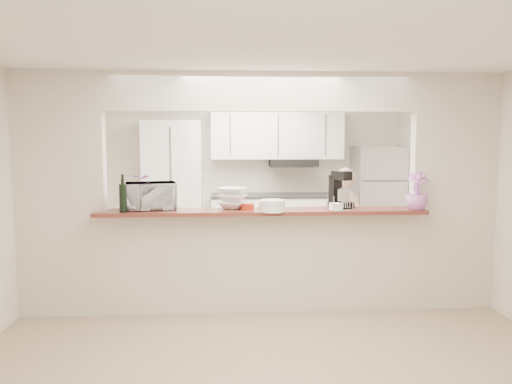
{
  "coord_description": "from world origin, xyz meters",
  "views": [
    {
      "loc": [
        -0.36,
        -5.16,
        1.82
      ],
      "look_at": [
        -0.04,
        0.3,
        1.24
      ],
      "focal_mm": 35.0,
      "sensor_mm": 36.0,
      "label": 1
    }
  ],
  "objects": [
    {
      "name": "floor",
      "position": [
        0.0,
        0.0,
        0.0
      ],
      "size": [
        6.0,
        6.0,
        0.0
      ],
      "primitive_type": "plane",
      "color": "#9C846A",
      "rests_on": "ground"
    },
    {
      "name": "tile_overlay",
      "position": [
        0.0,
        1.55,
        0.01
      ],
      "size": [
        5.0,
        2.9,
        0.01
      ],
      "primitive_type": "cube",
      "color": "silver",
      "rests_on": "floor"
    },
    {
      "name": "partition",
      "position": [
        0.0,
        0.0,
        1.48
      ],
      "size": [
        5.0,
        0.15,
        2.5
      ],
      "color": "beige",
      "rests_on": "floor"
    },
    {
      "name": "bar_counter",
      "position": [
        0.0,
        -0.0,
        0.58
      ],
      "size": [
        3.4,
        0.38,
        1.09
      ],
      "color": "beige",
      "rests_on": "floor"
    },
    {
      "name": "kitchen_cabinets",
      "position": [
        -0.19,
        2.72,
        0.97
      ],
      "size": [
        3.15,
        0.62,
        2.25
      ],
      "color": "white",
      "rests_on": "floor"
    },
    {
      "name": "refrigerator",
      "position": [
        2.05,
        2.65,
        0.85
      ],
      "size": [
        0.75,
        0.7,
        1.7
      ],
      "primitive_type": "cube",
      "color": "#BCBDC2",
      "rests_on": "floor"
    },
    {
      "name": "flower_left",
      "position": [
        -1.3,
        0.05,
        1.27
      ],
      "size": [
        0.37,
        0.33,
        0.37
      ],
      "primitive_type": "imported",
      "rotation": [
        0.0,
        0.0,
        0.12
      ],
      "color": "#D16EAA",
      "rests_on": "bar_counter"
    },
    {
      "name": "wine_bottle_a",
      "position": [
        -1.39,
        -0.15,
        1.24
      ],
      "size": [
        0.08,
        0.08,
        0.38
      ],
      "color": "black",
      "rests_on": "bar_counter"
    },
    {
      "name": "wine_bottle_b",
      "position": [
        -1.4,
        -0.15,
        1.22
      ],
      "size": [
        0.07,
        0.07,
        0.33
      ],
      "color": "black",
      "rests_on": "bar_counter"
    },
    {
      "name": "toaster_oven",
      "position": [
        -1.15,
        0.05,
        1.23
      ],
      "size": [
        0.57,
        0.44,
        0.28
      ],
      "primitive_type": "imported",
      "rotation": [
        0.0,
        0.0,
        0.22
      ],
      "color": "#B9BABF",
      "rests_on": "bar_counter"
    },
    {
      "name": "serving_bowls",
      "position": [
        -0.3,
        0.05,
        1.2
      ],
      "size": [
        0.38,
        0.38,
        0.22
      ],
      "primitive_type": "imported",
      "rotation": [
        0.0,
        0.0,
        -0.37
      ],
      "color": "white",
      "rests_on": "bar_counter"
    },
    {
      "name": "plate_stack_a",
      "position": [
        0.1,
        -0.19,
        1.15
      ],
      "size": [
        0.26,
        0.26,
        0.12
      ],
      "color": "white",
      "rests_on": "bar_counter"
    },
    {
      "name": "plate_stack_b",
      "position": [
        0.1,
        -0.19,
        1.14
      ],
      "size": [
        0.26,
        0.26,
        0.09
      ],
      "color": "white",
      "rests_on": "bar_counter"
    },
    {
      "name": "red_bowl",
      "position": [
        -0.15,
        -0.03,
        1.12
      ],
      "size": [
        0.14,
        0.14,
        0.07
      ],
      "primitive_type": "cylinder",
      "color": "maroon",
      "rests_on": "bar_counter"
    },
    {
      "name": "tan_bowl",
      "position": [
        0.05,
        0.08,
        1.12
      ],
      "size": [
        0.14,
        0.14,
        0.07
      ],
      "primitive_type": "cylinder",
      "color": "#CEB791",
      "rests_on": "bar_counter"
    },
    {
      "name": "utensil_caddy",
      "position": [
        0.8,
        -0.15,
        1.19
      ],
      "size": [
        0.28,
        0.21,
        0.23
      ],
      "color": "silver",
      "rests_on": "bar_counter"
    },
    {
      "name": "stand_mixer",
      "position": [
        0.84,
        0.06,
        1.27
      ],
      "size": [
        0.26,
        0.31,
        0.39
      ],
      "color": "black",
      "rests_on": "bar_counter"
    },
    {
      "name": "flower_right",
      "position": [
        1.6,
        -0.15,
        1.28
      ],
      "size": [
        0.25,
        0.25,
        0.39
      ],
      "primitive_type": "imported",
      "rotation": [
        0.0,
        0.0,
        -0.18
      ],
      "color": "#B566BD",
      "rests_on": "bar_counter"
    },
    {
      "name": "person",
      "position": [
        1.08,
        0.8,
        0.73
      ],
      "size": [
        0.63,
        0.62,
        1.47
      ],
      "primitive_type": "imported",
      "rotation": [
        0.0,
        0.0,
        2.43
      ],
      "color": "tan",
      "rests_on": "floor"
    }
  ]
}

